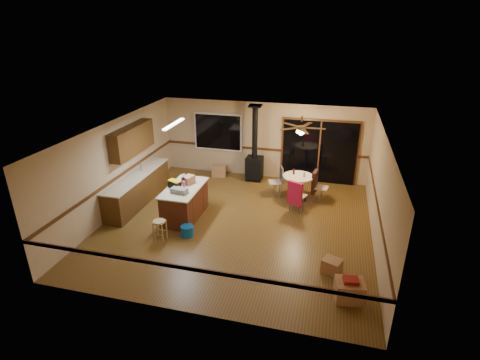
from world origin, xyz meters
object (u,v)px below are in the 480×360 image
(blue_bucket, at_px, (187,231))
(toolbox_grey, at_px, (179,191))
(wood_stove, at_px, (254,160))
(box_corner_b, at_px, (332,266))
(dining_table, at_px, (298,183))
(box_corner_a, at_px, (349,290))
(kitchen_island, at_px, (185,202))
(chair_right, at_px, (315,182))
(toolbox_black, at_px, (175,185))
(chair_near, at_px, (295,193))
(bar_stool, at_px, (160,231))
(box_under_window, at_px, (219,171))
(chair_left, at_px, (279,178))

(blue_bucket, bearing_deg, toolbox_grey, 125.23)
(wood_stove, relative_size, box_corner_b, 6.49)
(dining_table, relative_size, box_corner_a, 1.69)
(kitchen_island, height_order, chair_right, chair_right)
(toolbox_grey, height_order, box_corner_b, toolbox_grey)
(toolbox_grey, distance_m, box_corner_b, 4.27)
(chair_right, height_order, box_corner_b, chair_right)
(toolbox_black, distance_m, chair_near, 3.36)
(bar_stool, relative_size, box_corner_b, 1.41)
(chair_near, bearing_deg, chair_right, 62.59)
(kitchen_island, height_order, bar_stool, kitchen_island)
(kitchen_island, distance_m, wood_stove, 3.33)
(wood_stove, relative_size, box_under_window, 5.24)
(chair_right, bearing_deg, toolbox_black, -150.45)
(toolbox_black, relative_size, blue_bucket, 1.05)
(blue_bucket, distance_m, box_corner_b, 3.67)
(wood_stove, relative_size, blue_bucket, 7.60)
(kitchen_island, height_order, box_corner_a, kitchen_island)
(chair_near, bearing_deg, blue_bucket, -142.17)
(toolbox_black, height_order, box_corner_b, toolbox_black)
(toolbox_black, bearing_deg, box_corner_b, -18.97)
(dining_table, xyz_separation_m, chair_near, (0.03, -0.87, 0.06))
(box_under_window, bearing_deg, bar_stool, -91.96)
(blue_bucket, relative_size, box_corner_a, 0.61)
(wood_stove, distance_m, toolbox_grey, 3.65)
(blue_bucket, height_order, box_corner_a, box_corner_a)
(kitchen_island, height_order, dining_table, kitchen_island)
(dining_table, relative_size, chair_near, 1.31)
(toolbox_grey, distance_m, chair_near, 3.23)
(bar_stool, bearing_deg, dining_table, 46.35)
(box_corner_b, bearing_deg, blue_bucket, 170.01)
(toolbox_grey, bearing_deg, wood_stove, 69.48)
(blue_bucket, distance_m, box_under_window, 4.05)
(wood_stove, relative_size, toolbox_black, 7.27)
(dining_table, xyz_separation_m, chair_right, (0.52, 0.08, 0.06))
(wood_stove, bearing_deg, box_corner_b, -59.30)
(kitchen_island, relative_size, dining_table, 1.83)
(chair_near, distance_m, box_under_window, 3.61)
(blue_bucket, height_order, chair_left, chair_left)
(chair_near, height_order, box_corner_a, chair_near)
(wood_stove, height_order, chair_left, wood_stove)
(box_corner_b, bearing_deg, toolbox_black, 161.03)
(toolbox_grey, distance_m, box_under_window, 3.54)
(chair_left, xyz_separation_m, box_corner_a, (2.09, -4.38, -0.38))
(toolbox_black, xyz_separation_m, box_corner_a, (4.61, -2.27, -0.79))
(blue_bucket, bearing_deg, wood_stove, 77.61)
(toolbox_black, distance_m, blue_bucket, 1.35)
(box_under_window, distance_m, box_corner_b, 6.16)
(blue_bucket, relative_size, box_under_window, 0.69)
(chair_near, bearing_deg, box_corner_a, -66.55)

